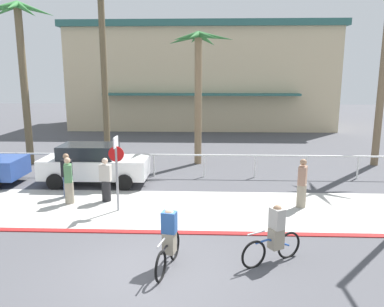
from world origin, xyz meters
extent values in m
plane|color=#4C4C51|center=(0.00, 10.00, 0.00)|extent=(80.00, 80.00, 0.00)
cube|color=beige|center=(0.00, 4.20, 0.01)|extent=(44.00, 4.00, 0.02)
cube|color=maroon|center=(0.00, 2.20, 0.01)|extent=(44.00, 0.24, 0.03)
cube|color=beige|center=(0.74, 26.29, 4.04)|extent=(21.53, 8.59, 8.07)
cube|color=#2D605B|center=(0.74, 26.29, 8.32)|extent=(22.13, 9.19, 0.50)
cube|color=#2D605B|center=(0.74, 21.50, 3.00)|extent=(15.07, 1.20, 0.16)
cylinder|color=white|center=(0.00, 8.50, 1.00)|extent=(20.45, 0.08, 0.08)
cylinder|color=white|center=(-7.95, 8.50, 0.50)|extent=(0.08, 0.08, 1.00)
cylinder|color=white|center=(-5.68, 8.50, 0.50)|extent=(0.08, 0.08, 1.00)
cylinder|color=white|center=(-3.41, 8.50, 0.50)|extent=(0.08, 0.08, 1.00)
cylinder|color=white|center=(-1.14, 8.50, 0.50)|extent=(0.08, 0.08, 1.00)
cylinder|color=white|center=(1.14, 8.50, 0.50)|extent=(0.08, 0.08, 1.00)
cylinder|color=white|center=(3.41, 8.50, 0.50)|extent=(0.08, 0.08, 1.00)
cylinder|color=white|center=(5.68, 8.50, 0.50)|extent=(0.08, 0.08, 1.00)
cylinder|color=white|center=(7.95, 8.50, 0.50)|extent=(0.08, 0.08, 1.00)
cylinder|color=gray|center=(-1.74, 3.97, 1.10)|extent=(0.08, 0.08, 2.20)
cube|color=white|center=(-1.74, 3.97, 2.38)|extent=(0.04, 0.56, 0.36)
cylinder|color=red|center=(-1.74, 3.97, 1.98)|extent=(0.52, 0.03, 0.52)
cylinder|color=brown|center=(-7.86, 10.72, 3.91)|extent=(0.36, 0.36, 7.83)
cone|color=#387F3D|center=(-7.17, 10.72, 7.63)|extent=(1.46, 0.32, 0.71)
cone|color=#387F3D|center=(-7.19, 11.28, 7.63)|extent=(1.59, 1.41, 0.71)
cone|color=#387F3D|center=(-7.73, 11.42, 7.64)|extent=(0.58, 1.55, 0.68)
cone|color=#387F3D|center=(-8.17, 11.26, 7.56)|extent=(0.96, 1.35, 0.83)
cone|color=#387F3D|center=(-8.57, 10.98, 7.59)|extent=(1.62, 0.85, 0.78)
cone|color=#387F3D|center=(-8.19, 10.14, 7.66)|extent=(0.98, 1.38, 0.64)
cone|color=#387F3D|center=(-7.73, 9.96, 7.62)|extent=(0.60, 1.65, 0.73)
cone|color=#387F3D|center=(-7.33, 10.27, 7.56)|extent=(1.36, 1.21, 0.84)
cylinder|color=brown|center=(-4.68, 13.96, 4.66)|extent=(0.36, 0.36, 9.32)
cylinder|color=#846B4C|center=(0.79, 11.14, 3.23)|extent=(0.36, 0.36, 6.45)
cone|color=#2D6B33|center=(1.64, 11.14, 6.32)|extent=(1.75, 0.32, 0.58)
cone|color=#2D6B33|center=(1.20, 11.65, 6.22)|extent=(1.13, 1.31, 0.76)
cone|color=#2D6B33|center=(0.58, 12.05, 6.32)|extent=(0.74, 1.93, 0.58)
cone|color=#2D6B33|center=(0.04, 11.50, 6.25)|extent=(1.70, 1.04, 0.71)
cone|color=#2D6B33|center=(0.21, 10.86, 6.30)|extent=(1.36, 0.88, 0.61)
cone|color=#2D6B33|center=(0.62, 10.39, 6.31)|extent=(0.67, 1.63, 0.60)
cone|color=#2D6B33|center=(1.26, 10.55, 6.29)|extent=(1.24, 1.44, 0.63)
cylinder|color=#756047|center=(9.81, 11.17, 4.57)|extent=(0.36, 0.36, 9.15)
cylinder|color=black|center=(-7.28, 7.85, 0.33)|extent=(0.66, 0.22, 0.66)
cube|color=white|center=(-3.43, 7.20, 0.73)|extent=(4.40, 1.80, 0.80)
cube|color=#1E2328|center=(-3.68, 7.20, 1.41)|extent=(2.29, 1.58, 0.56)
cylinder|color=black|center=(-2.02, 8.10, 0.33)|extent=(0.66, 0.22, 0.66)
cylinder|color=black|center=(-2.02, 6.30, 0.33)|extent=(0.66, 0.22, 0.66)
cylinder|color=black|center=(-4.84, 8.10, 0.33)|extent=(0.66, 0.22, 0.66)
cylinder|color=black|center=(-4.84, 6.30, 0.33)|extent=(0.66, 0.22, 0.66)
torus|color=black|center=(2.41, 0.23, 0.33)|extent=(0.65, 0.42, 0.72)
torus|color=black|center=(3.36, 0.79, 0.33)|extent=(0.65, 0.42, 0.72)
cylinder|color=#2851A8|center=(3.07, 0.62, 0.48)|extent=(0.62, 0.39, 0.35)
cylinder|color=#2851A8|center=(2.61, 0.35, 0.62)|extent=(0.36, 0.24, 0.07)
cylinder|color=#2851A8|center=(2.99, 0.57, 0.55)|extent=(0.05, 0.05, 0.44)
cylinder|color=silver|center=(2.45, 0.26, 0.88)|extent=(0.45, 0.28, 0.04)
cube|color=gray|center=(2.99, 0.57, 0.61)|extent=(0.42, 0.40, 0.52)
cube|color=#B7B2A8|center=(2.99, 0.57, 1.13)|extent=(0.40, 0.42, 0.52)
sphere|color=#9E7556|center=(2.99, 0.57, 1.36)|extent=(0.22, 0.22, 0.22)
torus|color=black|center=(0.24, -0.43, 0.33)|extent=(0.21, 0.72, 0.72)
torus|color=black|center=(0.47, 0.65, 0.33)|extent=(0.21, 0.72, 0.72)
cylinder|color=black|center=(0.40, 0.32, 0.48)|extent=(0.19, 0.69, 0.35)
cylinder|color=black|center=(0.29, -0.20, 0.62)|extent=(0.13, 0.38, 0.07)
cylinder|color=black|center=(0.38, 0.22, 0.55)|extent=(0.05, 0.05, 0.44)
cylinder|color=silver|center=(0.25, -0.38, 0.88)|extent=(0.14, 0.50, 0.04)
cube|color=gray|center=(0.38, 0.22, 0.61)|extent=(0.34, 0.37, 0.52)
cube|color=#2D5699|center=(0.38, 0.22, 1.13)|extent=(0.39, 0.32, 0.52)
sphere|color=#D6A884|center=(0.38, 0.22, 1.36)|extent=(0.22, 0.22, 0.22)
cylinder|color=#232326|center=(-2.40, 4.94, 0.39)|extent=(0.34, 0.34, 0.78)
cube|color=#B7B2A8|center=(-2.40, 4.94, 1.08)|extent=(0.42, 0.29, 0.60)
sphere|color=beige|center=(-2.40, 4.94, 1.52)|extent=(0.21, 0.21, 0.21)
cylinder|color=gray|center=(-3.65, 4.64, 0.41)|extent=(0.40, 0.40, 0.82)
cube|color=#4C7F51|center=(-3.65, 4.64, 1.13)|extent=(0.37, 0.46, 0.63)
sphere|color=#D6A884|center=(-3.65, 4.64, 1.59)|extent=(0.22, 0.22, 0.22)
cylinder|color=gray|center=(4.55, 4.56, 0.42)|extent=(0.42, 0.42, 0.84)
cube|color=#93705B|center=(4.55, 4.56, 1.16)|extent=(0.39, 0.47, 0.64)
sphere|color=#9E7556|center=(4.55, 4.56, 1.62)|extent=(0.23, 0.23, 0.23)
cylinder|color=#384C7A|center=(-3.98, 5.40, 0.40)|extent=(0.39, 0.39, 0.81)
cube|color=black|center=(-3.98, 5.40, 1.12)|extent=(0.45, 0.35, 0.62)
sphere|color=#9E7556|center=(-3.98, 5.40, 1.57)|extent=(0.22, 0.22, 0.22)
camera|label=1|loc=(1.27, -8.39, 4.61)|focal=36.10mm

